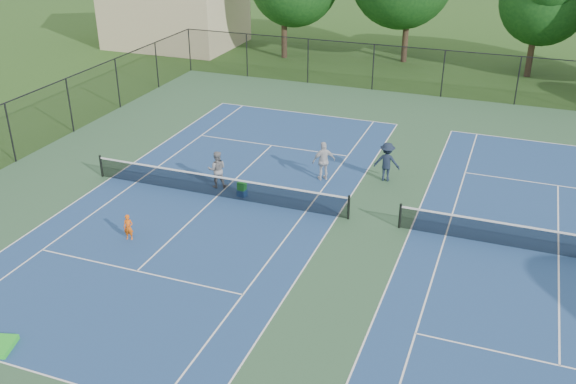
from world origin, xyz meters
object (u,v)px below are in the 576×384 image
at_px(clapboard_house, 175,7).
at_px(instructor, 217,169).
at_px(bystander_b, 387,162).
at_px(ball_hopper, 242,186).
at_px(bystander_a, 324,161).
at_px(ball_crate, 242,193).
at_px(child_player, 128,227).

xyz_separation_m(clapboard_house, instructor, (15.60, -24.10, -2.23)).
xyz_separation_m(bystander_b, ball_hopper, (-5.52, -3.87, -0.42)).
height_order(clapboard_house, instructor, clapboard_house).
distance_m(bystander_a, ball_crate, 4.12).
xyz_separation_m(child_player, bystander_a, (5.32, 7.87, 0.40)).
relative_size(child_player, ball_hopper, 2.83).
bearing_deg(ball_crate, bystander_a, 46.39).
bearing_deg(ball_hopper, child_player, -117.03).
distance_m(instructor, ball_hopper, 1.55).
xyz_separation_m(child_player, ball_hopper, (2.52, 4.94, -0.02)).
height_order(instructor, ball_hopper, instructor).
bearing_deg(instructor, ball_hopper, 135.81).
relative_size(clapboard_house, child_player, 10.36).
distance_m(child_player, bystander_b, 11.93).
relative_size(child_player, instructor, 0.61).
distance_m(bystander_b, ball_hopper, 6.75).
bearing_deg(bystander_a, ball_crate, 9.31).
bearing_deg(clapboard_house, instructor, -57.09).
height_order(child_player, bystander_a, bystander_a).
bearing_deg(ball_crate, clapboard_house, 124.68).
distance_m(instructor, bystander_b, 7.71).
height_order(ball_crate, ball_hopper, ball_hopper).
xyz_separation_m(bystander_b, ball_crate, (-5.52, -3.87, -0.76)).
relative_size(bystander_a, ball_hopper, 5.03).
height_order(clapboard_house, child_player, clapboard_house).
height_order(bystander_b, ball_hopper, bystander_b).
bearing_deg(bystander_a, instructor, -7.10).
height_order(clapboard_house, bystander_b, clapboard_house).
distance_m(clapboard_house, ball_hopper, 30.03).
bearing_deg(child_player, ball_crate, 50.18).
xyz_separation_m(child_player, bystander_b, (8.04, 8.81, 0.40)).
relative_size(instructor, ball_crate, 4.68).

